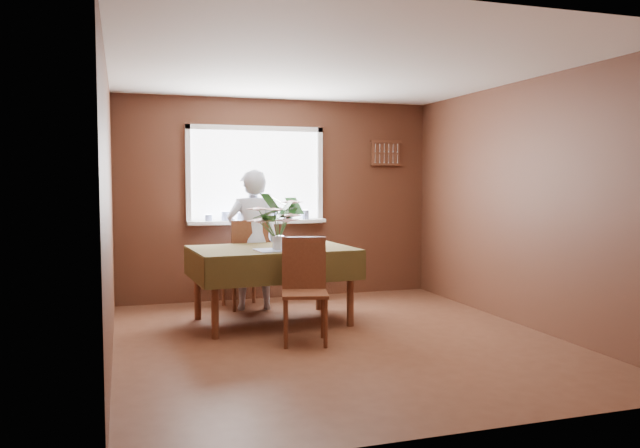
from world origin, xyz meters
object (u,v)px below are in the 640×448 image
object	(u,v)px
chair_near	(304,285)
seated_woman	(253,240)
flower_bouquet	(278,218)
dining_table	(272,257)
chair_far	(247,261)

from	to	relation	value
chair_near	seated_woman	xyz separation A→B (m)	(-0.16, 1.56, 0.28)
seated_woman	flower_bouquet	size ratio (longest dim) A/B	2.78
seated_woman	chair_near	bearing A→B (deg)	102.59
dining_table	seated_woman	world-z (taller)	seated_woman
dining_table	flower_bouquet	size ratio (longest dim) A/B	2.94
seated_woman	flower_bouquet	world-z (taller)	seated_woman
chair_far	seated_woman	world-z (taller)	seated_woman
dining_table	seated_woman	bearing A→B (deg)	90.00
dining_table	flower_bouquet	xyz separation A→B (m)	(0.00, -0.25, 0.42)
chair_near	seated_woman	size ratio (longest dim) A/B	0.60
chair_near	flower_bouquet	distance (m)	0.82
flower_bouquet	seated_woman	bearing A→B (deg)	93.24
seated_woman	flower_bouquet	xyz separation A→B (m)	(0.06, -1.00, 0.31)
chair_far	chair_near	world-z (taller)	chair_far
chair_near	flower_bouquet	xyz separation A→B (m)	(-0.11, 0.56, 0.59)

